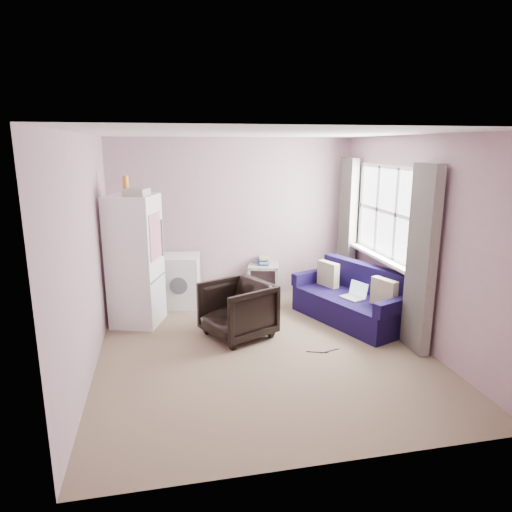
{
  "coord_description": "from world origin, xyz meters",
  "views": [
    {
      "loc": [
        -1.1,
        -4.94,
        2.37
      ],
      "look_at": [
        0.05,
        0.6,
        1.0
      ],
      "focal_mm": 32.0,
      "sensor_mm": 36.0,
      "label": 1
    }
  ],
  "objects_px": {
    "side_table": "(264,277)",
    "sofa": "(354,301)",
    "washing_machine": "(181,280)",
    "armchair": "(237,307)",
    "fridge": "(135,260)"
  },
  "relations": [
    {
      "from": "side_table",
      "to": "sofa",
      "type": "distance_m",
      "value": 1.63
    },
    {
      "from": "washing_machine",
      "to": "sofa",
      "type": "bearing_deg",
      "value": -16.17
    },
    {
      "from": "armchair",
      "to": "washing_machine",
      "type": "height_order",
      "value": "armchair"
    },
    {
      "from": "armchair",
      "to": "side_table",
      "type": "xyz_separation_m",
      "value": [
        0.68,
        1.52,
        -0.09
      ]
    },
    {
      "from": "fridge",
      "to": "sofa",
      "type": "height_order",
      "value": "fridge"
    },
    {
      "from": "armchair",
      "to": "washing_machine",
      "type": "bearing_deg",
      "value": -179.41
    },
    {
      "from": "side_table",
      "to": "fridge",
      "type": "bearing_deg",
      "value": -157.7
    },
    {
      "from": "side_table",
      "to": "sofa",
      "type": "relative_size",
      "value": 0.35
    },
    {
      "from": "armchair",
      "to": "fridge",
      "type": "bearing_deg",
      "value": -145.51
    },
    {
      "from": "armchair",
      "to": "side_table",
      "type": "relative_size",
      "value": 1.2
    },
    {
      "from": "armchair",
      "to": "washing_machine",
      "type": "relative_size",
      "value": 1.01
    },
    {
      "from": "armchair",
      "to": "fridge",
      "type": "height_order",
      "value": "fridge"
    },
    {
      "from": "side_table",
      "to": "sofa",
      "type": "height_order",
      "value": "sofa"
    },
    {
      "from": "washing_machine",
      "to": "fridge",
      "type": "bearing_deg",
      "value": -126.24
    },
    {
      "from": "armchair",
      "to": "side_table",
      "type": "bearing_deg",
      "value": 130.45
    }
  ]
}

